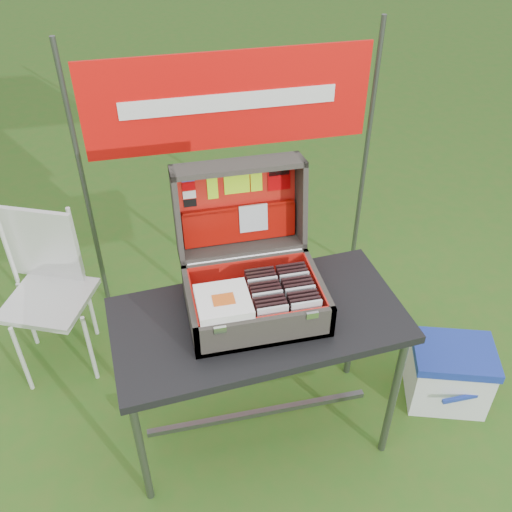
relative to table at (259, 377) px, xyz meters
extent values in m
plane|color=#2D621A|center=(0.10, 0.09, -0.40)|extent=(80.00, 80.00, 0.00)
cube|color=black|center=(0.00, 0.00, 0.38)|extent=(1.32, 0.73, 0.04)
cylinder|color=#59595B|center=(-0.58, -0.26, -0.02)|extent=(0.04, 0.04, 0.76)
cylinder|color=#59595B|center=(0.58, -0.26, -0.02)|extent=(0.04, 0.04, 0.76)
cylinder|color=#59595B|center=(-0.58, 0.26, -0.02)|extent=(0.04, 0.04, 0.76)
cylinder|color=#59595B|center=(0.58, 0.26, -0.02)|extent=(0.04, 0.04, 0.76)
cube|color=#59595B|center=(0.00, 0.00, -0.28)|extent=(1.13, 0.03, 0.03)
cube|color=#524C43|center=(-0.01, 0.02, 0.41)|extent=(0.59, 0.42, 0.02)
cube|color=#524C43|center=(-0.01, -0.17, 0.48)|extent=(0.59, 0.02, 0.16)
cube|color=#524C43|center=(-0.01, 0.22, 0.48)|extent=(0.59, 0.02, 0.16)
cube|color=#524C43|center=(-0.29, 0.02, 0.48)|extent=(0.02, 0.42, 0.16)
cube|color=#524C43|center=(0.27, 0.02, 0.48)|extent=(0.02, 0.42, 0.16)
cube|color=red|center=(-0.01, 0.02, 0.43)|extent=(0.54, 0.37, 0.01)
cube|color=silver|center=(-0.20, -0.19, 0.55)|extent=(0.05, 0.01, 0.03)
cube|color=silver|center=(0.18, -0.19, 0.55)|extent=(0.05, 0.01, 0.03)
cylinder|color=silver|center=(-0.01, 0.23, 0.56)|extent=(0.53, 0.02, 0.02)
cube|color=#524C43|center=(-0.01, 0.41, 0.74)|extent=(0.59, 0.08, 0.42)
cube|color=#524C43|center=(-0.01, 0.37, 0.95)|extent=(0.59, 0.16, 0.05)
cube|color=#524C43|center=(-0.01, 0.31, 0.56)|extent=(0.59, 0.16, 0.05)
cube|color=#524C43|center=(-0.29, 0.34, 0.75)|extent=(0.02, 0.22, 0.44)
cube|color=#524C43|center=(0.27, 0.34, 0.75)|extent=(0.02, 0.22, 0.44)
cube|color=red|center=(-0.01, 0.39, 0.75)|extent=(0.54, 0.06, 0.37)
cube|color=red|center=(-0.01, -0.16, 0.49)|extent=(0.54, 0.01, 0.13)
cube|color=red|center=(-0.01, 0.21, 0.49)|extent=(0.54, 0.01, 0.13)
cube|color=red|center=(-0.28, 0.02, 0.49)|extent=(0.01, 0.37, 0.13)
cube|color=red|center=(0.26, 0.02, 0.49)|extent=(0.01, 0.37, 0.13)
cube|color=#960C05|center=(-0.01, 0.36, 0.65)|extent=(0.52, 0.06, 0.17)
cube|color=#960C05|center=(-0.01, 0.37, 0.74)|extent=(0.51, 0.02, 0.02)
cube|color=silver|center=(0.05, 0.35, 0.69)|extent=(0.13, 0.03, 0.13)
cube|color=#1933B2|center=(-0.23, 0.41, 0.90)|extent=(0.06, 0.01, 0.04)
cube|color=#B50003|center=(-0.23, 0.40, 0.86)|extent=(0.06, 0.01, 0.04)
cube|color=white|center=(-0.23, 0.40, 0.82)|extent=(0.06, 0.01, 0.04)
cube|color=black|center=(-0.23, 0.39, 0.78)|extent=(0.06, 0.01, 0.04)
cube|color=#ADF315|center=(-0.12, 0.40, 0.84)|extent=(0.05, 0.02, 0.11)
cube|color=#ADF315|center=(-0.01, 0.40, 0.84)|extent=(0.12, 0.02, 0.09)
cube|color=#ADF315|center=(0.08, 0.40, 0.84)|extent=(0.05, 0.02, 0.09)
cube|color=#B50003|center=(0.18, 0.40, 0.84)|extent=(0.10, 0.02, 0.10)
cube|color=black|center=(0.18, 0.40, 0.87)|extent=(0.09, 0.01, 0.02)
cube|color=silver|center=(0.03, -0.14, 0.50)|extent=(0.13, 0.01, 0.15)
cube|color=black|center=(0.03, -0.12, 0.50)|extent=(0.13, 0.01, 0.15)
cube|color=black|center=(0.03, -0.09, 0.50)|extent=(0.13, 0.01, 0.15)
cube|color=black|center=(0.03, -0.07, 0.50)|extent=(0.13, 0.01, 0.15)
cube|color=silver|center=(0.03, -0.05, 0.50)|extent=(0.13, 0.01, 0.15)
cube|color=black|center=(0.03, -0.02, 0.50)|extent=(0.13, 0.01, 0.15)
cube|color=black|center=(0.03, 0.00, 0.50)|extent=(0.13, 0.01, 0.15)
cube|color=black|center=(0.03, 0.02, 0.50)|extent=(0.13, 0.01, 0.15)
cube|color=silver|center=(0.03, 0.05, 0.50)|extent=(0.13, 0.01, 0.15)
cube|color=black|center=(0.03, 0.07, 0.50)|extent=(0.13, 0.01, 0.15)
cube|color=black|center=(0.03, 0.09, 0.50)|extent=(0.13, 0.01, 0.15)
cube|color=black|center=(0.03, 0.11, 0.50)|extent=(0.13, 0.01, 0.15)
cube|color=silver|center=(0.17, -0.14, 0.50)|extent=(0.13, 0.01, 0.15)
cube|color=black|center=(0.17, -0.12, 0.50)|extent=(0.13, 0.01, 0.15)
cube|color=black|center=(0.17, -0.09, 0.50)|extent=(0.13, 0.01, 0.15)
cube|color=black|center=(0.17, -0.07, 0.50)|extent=(0.13, 0.01, 0.15)
cube|color=silver|center=(0.17, -0.05, 0.50)|extent=(0.13, 0.01, 0.15)
cube|color=black|center=(0.17, -0.02, 0.50)|extent=(0.13, 0.01, 0.15)
cube|color=black|center=(0.17, 0.00, 0.50)|extent=(0.13, 0.01, 0.15)
cube|color=black|center=(0.17, 0.02, 0.50)|extent=(0.13, 0.01, 0.15)
cube|color=silver|center=(0.17, 0.05, 0.50)|extent=(0.13, 0.01, 0.15)
cube|color=black|center=(0.17, 0.07, 0.50)|extent=(0.13, 0.01, 0.15)
cube|color=black|center=(0.17, 0.09, 0.50)|extent=(0.13, 0.01, 0.15)
cube|color=black|center=(0.17, 0.11, 0.50)|extent=(0.13, 0.01, 0.15)
cube|color=white|center=(-0.16, -0.06, 0.56)|extent=(0.22, 0.22, 0.00)
cube|color=white|center=(-0.16, -0.06, 0.56)|extent=(0.22, 0.22, 0.00)
cube|color=white|center=(-0.16, -0.06, 0.57)|extent=(0.22, 0.22, 0.00)
cube|color=white|center=(-0.16, -0.06, 0.57)|extent=(0.22, 0.22, 0.00)
cube|color=white|center=(-0.16, -0.06, 0.58)|extent=(0.22, 0.22, 0.00)
cube|color=white|center=(-0.16, -0.06, 0.58)|extent=(0.22, 0.22, 0.00)
cube|color=white|center=(-0.16, -0.06, 0.59)|extent=(0.22, 0.22, 0.00)
cube|color=#D85919|center=(-0.16, -0.07, 0.59)|extent=(0.09, 0.07, 0.00)
cube|color=white|center=(1.03, -0.03, -0.24)|extent=(0.47, 0.41, 0.32)
cube|color=#1B319B|center=(1.03, -0.03, -0.06)|extent=(0.50, 0.43, 0.05)
cube|color=#1B319B|center=(1.03, -0.20, -0.20)|extent=(0.25, 0.02, 0.02)
cube|color=silver|center=(-1.00, 0.71, 0.07)|extent=(0.55, 0.55, 0.03)
cube|color=silver|center=(-1.00, 0.90, 0.30)|extent=(0.40, 0.20, 0.44)
cylinder|color=silver|center=(-1.18, 0.53, -0.16)|extent=(0.02, 0.02, 0.47)
cylinder|color=silver|center=(-0.82, 0.53, -0.16)|extent=(0.02, 0.02, 0.47)
cylinder|color=silver|center=(-1.18, 0.88, -0.16)|extent=(0.02, 0.02, 0.47)
cylinder|color=silver|center=(-0.82, 0.88, -0.16)|extent=(0.02, 0.02, 0.47)
cylinder|color=silver|center=(-1.18, 0.90, 0.29)|extent=(0.02, 0.02, 0.44)
cylinder|color=silver|center=(-0.82, 0.90, 0.29)|extent=(0.02, 0.02, 0.44)
cube|color=#A57E51|center=(0.70, 0.54, -0.21)|extent=(0.36, 0.14, 0.38)
cylinder|color=#59595B|center=(-0.75, 1.19, 0.45)|extent=(0.03, 0.03, 1.70)
cylinder|color=#59595B|center=(0.95, 1.19, 0.45)|extent=(0.03, 0.03, 1.70)
cube|color=red|center=(0.10, 1.18, 0.90)|extent=(1.60, 0.02, 0.55)
cube|color=white|center=(0.10, 1.16, 0.90)|extent=(1.20, 0.00, 0.10)
camera|label=1|loc=(-0.41, -1.76, 2.15)|focal=40.00mm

